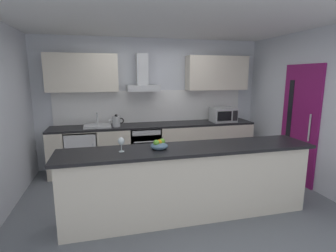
{
  "coord_description": "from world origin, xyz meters",
  "views": [
    {
      "loc": [
        -0.97,
        -3.61,
        1.87
      ],
      "look_at": [
        0.02,
        0.44,
        1.05
      ],
      "focal_mm": 27.76,
      "sensor_mm": 36.0,
      "label": 1
    }
  ],
  "objects_px": {
    "kettle": "(116,121)",
    "fruit_bowl": "(159,145)",
    "microwave": "(223,115)",
    "oven": "(145,146)",
    "range_hood": "(142,79)",
    "refrigerator": "(82,152)",
    "wine_glass": "(121,142)",
    "sink": "(98,126)"
  },
  "relations": [
    {
      "from": "kettle",
      "to": "fruit_bowl",
      "type": "distance_m",
      "value": 1.93
    },
    {
      "from": "microwave",
      "to": "fruit_bowl",
      "type": "height_order",
      "value": "microwave"
    },
    {
      "from": "oven",
      "to": "kettle",
      "type": "relative_size",
      "value": 2.77
    },
    {
      "from": "range_hood",
      "to": "fruit_bowl",
      "type": "distance_m",
      "value": 2.19
    },
    {
      "from": "microwave",
      "to": "range_hood",
      "type": "height_order",
      "value": "range_hood"
    },
    {
      "from": "refrigerator",
      "to": "wine_glass",
      "type": "distance_m",
      "value": 2.13
    },
    {
      "from": "oven",
      "to": "wine_glass",
      "type": "distance_m",
      "value": 2.11
    },
    {
      "from": "refrigerator",
      "to": "range_hood",
      "type": "relative_size",
      "value": 1.18
    },
    {
      "from": "sink",
      "to": "range_hood",
      "type": "bearing_deg",
      "value": 7.57
    },
    {
      "from": "refrigerator",
      "to": "microwave",
      "type": "height_order",
      "value": "microwave"
    },
    {
      "from": "wine_glass",
      "to": "sink",
      "type": "bearing_deg",
      "value": 99.45
    },
    {
      "from": "wine_glass",
      "to": "fruit_bowl",
      "type": "height_order",
      "value": "wine_glass"
    },
    {
      "from": "refrigerator",
      "to": "fruit_bowl",
      "type": "distance_m",
      "value": 2.28
    },
    {
      "from": "range_hood",
      "to": "wine_glass",
      "type": "xyz_separation_m",
      "value": [
        -0.57,
        -2.06,
        -0.71
      ]
    },
    {
      "from": "oven",
      "to": "range_hood",
      "type": "relative_size",
      "value": 1.11
    },
    {
      "from": "microwave",
      "to": "kettle",
      "type": "height_order",
      "value": "microwave"
    },
    {
      "from": "kettle",
      "to": "fruit_bowl",
      "type": "height_order",
      "value": "kettle"
    },
    {
      "from": "refrigerator",
      "to": "microwave",
      "type": "bearing_deg",
      "value": -0.5
    },
    {
      "from": "oven",
      "to": "kettle",
      "type": "bearing_deg",
      "value": -176.43
    },
    {
      "from": "oven",
      "to": "kettle",
      "type": "xyz_separation_m",
      "value": [
        -0.54,
        -0.03,
        0.55
      ]
    },
    {
      "from": "oven",
      "to": "refrigerator",
      "type": "bearing_deg",
      "value": -179.87
    },
    {
      "from": "microwave",
      "to": "fruit_bowl",
      "type": "bearing_deg",
      "value": -133.23
    },
    {
      "from": "refrigerator",
      "to": "range_hood",
      "type": "height_order",
      "value": "range_hood"
    },
    {
      "from": "refrigerator",
      "to": "range_hood",
      "type": "distance_m",
      "value": 1.82
    },
    {
      "from": "sink",
      "to": "fruit_bowl",
      "type": "height_order",
      "value": "sink"
    },
    {
      "from": "kettle",
      "to": "range_hood",
      "type": "xyz_separation_m",
      "value": [
        0.54,
        0.16,
        0.78
      ]
    },
    {
      "from": "oven",
      "to": "refrigerator",
      "type": "distance_m",
      "value": 1.2
    },
    {
      "from": "microwave",
      "to": "range_hood",
      "type": "xyz_separation_m",
      "value": [
        -1.68,
        0.16,
        0.74
      ]
    },
    {
      "from": "microwave",
      "to": "wine_glass",
      "type": "height_order",
      "value": "microwave"
    },
    {
      "from": "fruit_bowl",
      "to": "refrigerator",
      "type": "bearing_deg",
      "value": 119.91
    },
    {
      "from": "sink",
      "to": "fruit_bowl",
      "type": "xyz_separation_m",
      "value": [
        0.79,
        -1.93,
        0.07
      ]
    },
    {
      "from": "wine_glass",
      "to": "fruit_bowl",
      "type": "bearing_deg",
      "value": 1.86
    },
    {
      "from": "sink",
      "to": "wine_glass",
      "type": "distance_m",
      "value": 1.97
    },
    {
      "from": "oven",
      "to": "wine_glass",
      "type": "height_order",
      "value": "wine_glass"
    },
    {
      "from": "oven",
      "to": "microwave",
      "type": "xyz_separation_m",
      "value": [
        1.68,
        -0.03,
        0.59
      ]
    },
    {
      "from": "refrigerator",
      "to": "fruit_bowl",
      "type": "bearing_deg",
      "value": -60.09
    },
    {
      "from": "range_hood",
      "to": "wine_glass",
      "type": "relative_size",
      "value": 4.05
    },
    {
      "from": "oven",
      "to": "fruit_bowl",
      "type": "bearing_deg",
      "value": -92.95
    },
    {
      "from": "microwave",
      "to": "fruit_bowl",
      "type": "distance_m",
      "value": 2.59
    },
    {
      "from": "refrigerator",
      "to": "sink",
      "type": "xyz_separation_m",
      "value": [
        0.31,
        0.01,
        0.5
      ]
    },
    {
      "from": "oven",
      "to": "fruit_bowl",
      "type": "height_order",
      "value": "fruit_bowl"
    },
    {
      "from": "kettle",
      "to": "microwave",
      "type": "bearing_deg",
      "value": 0.15
    }
  ]
}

